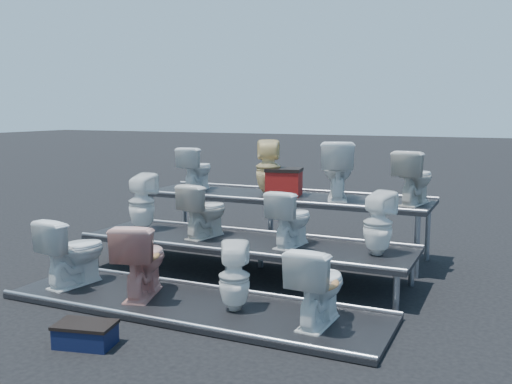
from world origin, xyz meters
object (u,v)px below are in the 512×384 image
at_px(toilet_2, 234,277).
at_px(toilet_6, 291,218).
at_px(toilet_7, 378,223).
at_px(red_crate, 284,183).
at_px(toilet_0, 73,251).
at_px(toilet_9, 268,167).
at_px(toilet_11, 414,177).
at_px(step_stool, 86,336).
at_px(toilet_8, 196,168).
at_px(toilet_10, 337,170).
at_px(toilet_3, 318,285).
at_px(toilet_4, 142,202).
at_px(toilet_1, 142,259).
at_px(toilet_5, 204,210).

relative_size(toilet_2, toilet_6, 1.03).
xyz_separation_m(toilet_7, red_crate, (-1.67, 1.33, 0.21)).
height_order(toilet_0, toilet_9, toilet_9).
distance_m(toilet_11, step_stool, 4.56).
bearing_deg(toilet_11, toilet_8, 11.33).
xyz_separation_m(toilet_2, toilet_10, (0.30, 2.60, 0.85)).
relative_size(toilet_3, toilet_6, 1.12).
height_order(toilet_6, toilet_7, toilet_7).
bearing_deg(toilet_0, toilet_4, -83.05).
distance_m(toilet_7, red_crate, 2.15).
bearing_deg(toilet_4, toilet_11, -158.88).
distance_m(toilet_6, step_stool, 2.80).
distance_m(toilet_0, toilet_7, 3.53).
xyz_separation_m(toilet_1, toilet_11, (2.48, 2.60, 0.74)).
bearing_deg(toilet_5, toilet_2, 140.09).
relative_size(toilet_6, toilet_11, 0.96).
height_order(toilet_7, step_stool, toilet_7).
bearing_deg(toilet_10, step_stool, 56.07).
distance_m(toilet_10, step_stool, 4.17).
relative_size(toilet_1, toilet_4, 1.06).
relative_size(toilet_3, toilet_5, 1.10).
bearing_deg(toilet_5, toilet_4, 10.34).
height_order(toilet_9, step_stool, toilet_9).
distance_m(toilet_0, toilet_8, 2.70).
xyz_separation_m(toilet_9, toilet_11, (2.09, 0.00, -0.04)).
height_order(toilet_8, toilet_11, toilet_11).
relative_size(toilet_4, toilet_8, 1.17).
bearing_deg(toilet_7, toilet_11, -78.12).
distance_m(toilet_1, toilet_4, 1.64).
xyz_separation_m(toilet_5, toilet_8, (-0.88, 1.30, 0.38)).
xyz_separation_m(toilet_6, red_crate, (-0.62, 1.33, 0.23)).
relative_size(toilet_0, red_crate, 1.67).
relative_size(toilet_2, step_stool, 1.40).
height_order(toilet_0, toilet_8, toilet_8).
distance_m(toilet_1, toilet_2, 1.14).
bearing_deg(red_crate, toilet_4, -149.90).
height_order(toilet_1, red_crate, red_crate).
bearing_deg(toilet_4, toilet_3, 156.39).
distance_m(toilet_1, toilet_11, 3.67).
xyz_separation_m(toilet_9, red_crate, (0.24, 0.03, -0.23)).
bearing_deg(step_stool, toilet_2, 41.62).
relative_size(toilet_4, toilet_11, 1.09).
bearing_deg(toilet_3, toilet_0, 2.90).
xyz_separation_m(toilet_4, toilet_10, (2.35, 1.30, 0.42)).
distance_m(toilet_1, toilet_9, 2.74).
xyz_separation_m(toilet_1, toilet_9, (0.40, 2.60, 0.79)).
height_order(toilet_7, toilet_8, toilet_8).
relative_size(toilet_1, red_crate, 1.72).
bearing_deg(step_stool, toilet_7, 38.26).
bearing_deg(toilet_7, toilet_6, 19.67).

